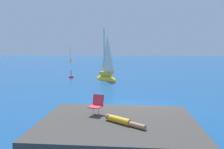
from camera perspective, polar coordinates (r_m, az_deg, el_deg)
name	(u,v)px	position (r m, az deg, el deg)	size (l,w,h in m)	color
ground_plane	(133,110)	(12.56, 5.28, -9.11)	(160.00, 160.00, 0.00)	navy
shore_ledge	(118,129)	(8.82, 1.49, -13.80)	(5.92, 4.55, 0.71)	#423D38
boulder_seaward	(127,119)	(11.14, 3.86, -11.23)	(1.11, 0.89, 0.61)	#473D3C
boulder_inland	(71,116)	(11.78, -10.33, -10.30)	(1.18, 0.94, 0.65)	#464337
sailboat_near	(106,77)	(23.56, -1.54, -0.66)	(2.98, 2.98, 5.98)	yellow
sailboat_far	(71,60)	(54.97, -10.54, 3.54)	(1.43, 2.21, 3.99)	yellow
person_sunbather	(122,121)	(8.28, 2.61, -11.77)	(1.52, 1.13, 0.25)	gold
beach_chair	(97,104)	(9.36, -3.90, -7.48)	(0.63, 0.71, 0.80)	#E03342
marker_buoy	(71,78)	(25.85, -10.39, -0.79)	(0.56, 0.56, 1.13)	red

